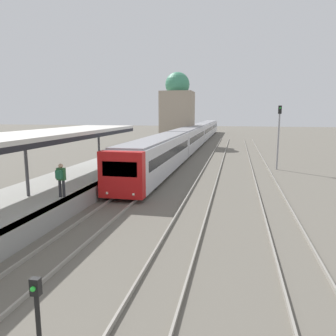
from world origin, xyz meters
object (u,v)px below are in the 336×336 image
Objects in this scene: signal_post_near at (37,310)px; signal_mast_far at (279,130)px; person_on_platform at (61,177)px; train_near at (196,134)px.

signal_mast_far is at bearing 73.30° from signal_post_near.
person_on_platform is 19.91m from signal_mast_far.
signal_mast_far reaches higher than train_near.
signal_post_near is at bearing -87.00° from train_near.
signal_post_near is 25.96m from signal_mast_far.
signal_mast_far is (9.84, -21.26, 1.81)m from train_near.
train_near reaches higher than signal_post_near.
person_on_platform is 10.00m from signal_post_near.
signal_mast_far is (7.43, 24.76, 2.36)m from signal_post_near.
train_near is at bearing 86.78° from person_on_platform.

